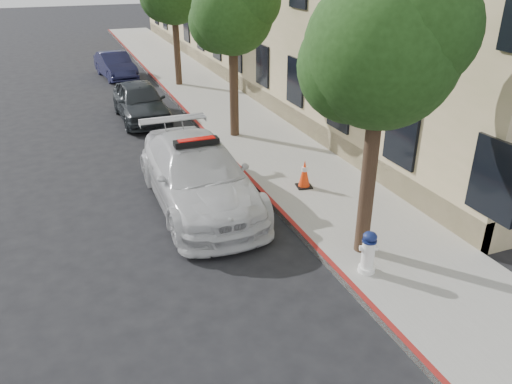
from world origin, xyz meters
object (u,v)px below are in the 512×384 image
Objects in this scene: police_car at (198,175)px; fire_hydrant at (368,252)px; parked_car_mid at (140,101)px; parked_car_far at (115,65)px; traffic_cone at (304,174)px.

fire_hydrant is at bearing -63.08° from police_car.
police_car is at bearing 136.92° from fire_hydrant.
parked_car_far is at bearing 88.53° from parked_car_mid.
police_car is 2.84m from traffic_cone.
police_car is 1.45× the size of parked_car_far.
parked_car_mid is 5.61× the size of traffic_cone.
parked_car_far is (-0.02, 15.57, -0.18)m from police_car.
police_car is at bearing 173.40° from traffic_cone.
traffic_cone is (0.64, 4.00, -0.06)m from fire_hydrant.
traffic_cone is at bearing 101.19° from fire_hydrant.
fire_hydrant is (2.20, -19.89, -0.06)m from parked_car_far.
police_car is 7.81m from parked_car_mid.
police_car is at bearing -96.96° from parked_car_far.
parked_car_far reaches higher than fire_hydrant.
police_car reaches higher than parked_car_mid.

